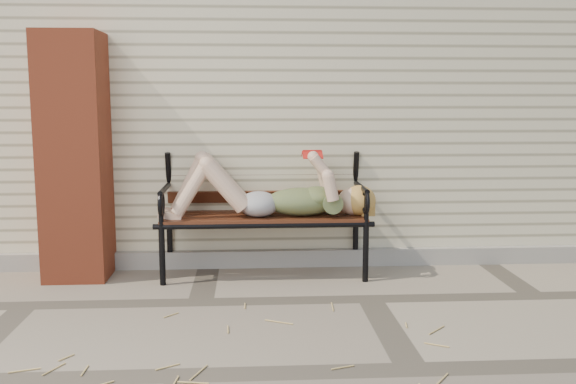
{
  "coord_description": "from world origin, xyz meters",
  "views": [
    {
      "loc": [
        -0.89,
        -4.54,
        1.47
      ],
      "look_at": [
        -0.57,
        0.63,
        0.72
      ],
      "focal_mm": 40.0,
      "sensor_mm": 36.0,
      "label": 1
    }
  ],
  "objects": [
    {
      "name": "ground",
      "position": [
        0.0,
        0.0,
        0.0
      ],
      "size": [
        80.0,
        80.0,
        0.0
      ],
      "primitive_type": "plane",
      "color": "gray",
      "rests_on": "ground"
    },
    {
      "name": "brick_pillar",
      "position": [
        -2.3,
        0.75,
        1.0
      ],
      "size": [
        0.5,
        0.5,
        2.0
      ],
      "primitive_type": "cube",
      "color": "#AF4427",
      "rests_on": "ground"
    },
    {
      "name": "foundation_strip",
      "position": [
        0.0,
        0.97,
        0.07
      ],
      "size": [
        8.0,
        0.1,
        0.15
      ],
      "primitive_type": "cube",
      "color": "gray",
      "rests_on": "ground"
    },
    {
      "name": "garden_bench",
      "position": [
        -0.77,
        0.82,
        0.67
      ],
      "size": [
        1.85,
        0.74,
        1.2
      ],
      "color": "black",
      "rests_on": "ground"
    },
    {
      "name": "house_wall",
      "position": [
        0.0,
        3.0,
        1.5
      ],
      "size": [
        8.0,
        4.0,
        3.0
      ],
      "primitive_type": "cube",
      "color": "beige",
      "rests_on": "ground"
    },
    {
      "name": "straw_scatter",
      "position": [
        -1.39,
        -0.8,
        0.01
      ],
      "size": [
        2.83,
        1.8,
        0.01
      ],
      "color": "tan",
      "rests_on": "ground"
    },
    {
      "name": "reading_woman",
      "position": [
        -0.75,
        0.68,
        0.71
      ],
      "size": [
        1.74,
        0.4,
        0.55
      ],
      "color": "#0A3348",
      "rests_on": "ground"
    }
  ]
}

